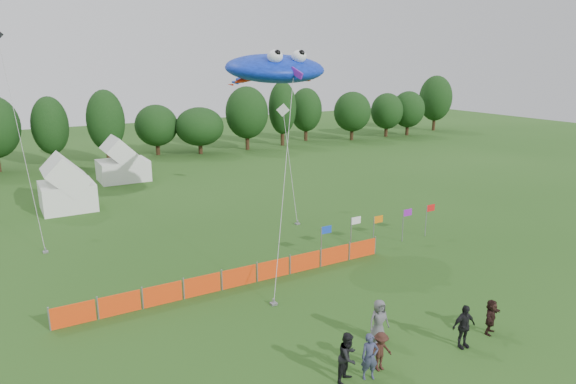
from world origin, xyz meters
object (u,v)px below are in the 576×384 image
spectator_a (370,357)px  spectator_d (464,326)px  spectator_f (491,317)px  spectator_b (348,357)px  barrier_fence (239,277)px  stingray_kite (273,69)px  tent_right (123,164)px  spectator_e (379,321)px  spectator_c (381,351)px  tent_left (67,187)px

spectator_a → spectator_d: (4.63, -0.24, 0.04)m
spectator_f → spectator_d: bearing=160.9°
spectator_b → barrier_fence: bearing=63.4°
spectator_b → stingray_kite: size_ratio=0.11×
barrier_fence → tent_right: bearing=89.2°
tent_right → stingray_kite: size_ratio=0.27×
spectator_b → spectator_d: spectator_b is taller
spectator_d → spectator_f: (1.86, 0.17, -0.15)m
spectator_e → stingray_kite: bearing=87.3°
spectator_b → stingray_kite: stingray_kite is taller
spectator_c → spectator_f: 5.79m
barrier_fence → stingray_kite: 13.03m
barrier_fence → spectator_f: (7.27, -9.66, 0.27)m
tent_left → spectator_f: tent_left is taller
spectator_d → stingray_kite: bearing=98.2°
spectator_d → spectator_e: size_ratio=1.01×
spectator_d → spectator_f: size_ratio=1.20×
barrier_fence → spectator_c: (1.49, -9.38, 0.27)m
spectator_a → spectator_f: spectator_a is taller
spectator_a → spectator_e: spectator_e is taller
spectator_a → spectator_f: 6.49m
tent_right → spectator_b: (-0.35, -36.36, -0.67)m
tent_right → spectator_d: bearing=-82.2°
tent_left → barrier_fence: tent_left is taller
tent_right → spectator_c: size_ratio=2.95×
stingray_kite → spectator_a: bearing=-106.2°
spectator_b → stingray_kite: 18.92m
spectator_b → spectator_f: bearing=-29.8°
barrier_fence → stingray_kite: stingray_kite is taller
tent_right → stingray_kite: 23.50m
barrier_fence → stingray_kite: (5.32, 6.00, 10.27)m
spectator_d → spectator_e: bearing=149.5°
tent_left → spectator_d: 31.18m
spectator_d → spectator_e: 3.38m
spectator_a → spectator_e: (1.97, 1.85, 0.03)m
spectator_b → tent_right: bearing=62.6°
spectator_b → spectator_d: (5.38, -0.54, -0.03)m
barrier_fence → spectator_a: spectator_a is taller
spectator_d → spectator_f: bearing=13.0°
tent_left → spectator_d: (11.01, -29.16, -0.82)m
tent_right → spectator_e: size_ratio=2.49×
barrier_fence → stingray_kite: bearing=48.5°
spectator_e → stingray_kite: (2.55, 13.73, 9.85)m
spectator_a → spectator_b: spectator_b is taller
spectator_d → spectator_c: bearing=-178.7°
tent_left → tent_right: size_ratio=0.86×
tent_right → spectator_a: bearing=-89.4°
spectator_c → spectator_f: (5.79, -0.29, -0.00)m
spectator_c → barrier_fence: bearing=98.5°
tent_left → spectator_c: bearing=-76.1°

